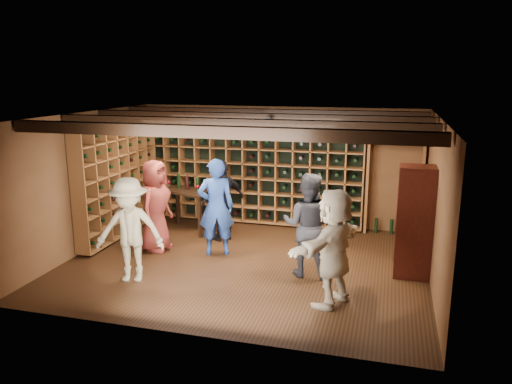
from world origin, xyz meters
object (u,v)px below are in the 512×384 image
(display_cabinet, at_px, (414,224))
(guest_red_floral, at_px, (156,206))
(man_grey_suit, at_px, (308,225))
(man_blue_shirt, at_px, (216,207))
(tasting_table, at_px, (188,195))
(guest_khaki, at_px, (130,230))
(guest_beige, at_px, (333,247))
(guest_woman_black, at_px, (223,200))

(display_cabinet, bearing_deg, guest_red_floral, 179.79)
(man_grey_suit, bearing_deg, display_cabinet, -163.84)
(guest_red_floral, bearing_deg, man_blue_shirt, -82.51)
(guest_red_floral, bearing_deg, tasting_table, -1.26)
(guest_khaki, bearing_deg, man_grey_suit, 6.61)
(guest_red_floral, bearing_deg, guest_beige, -109.37)
(guest_khaki, relative_size, tasting_table, 1.31)
(display_cabinet, distance_m, guest_red_floral, 4.46)
(guest_red_floral, height_order, guest_beige, guest_red_floral)
(guest_beige, bearing_deg, man_grey_suit, -125.85)
(man_blue_shirt, relative_size, man_grey_suit, 1.04)
(display_cabinet, height_order, guest_beige, display_cabinet)
(guest_khaki, xyz_separation_m, tasting_table, (-0.15, 2.62, -0.07))
(man_grey_suit, distance_m, guest_red_floral, 2.88)
(man_grey_suit, height_order, guest_khaki, man_grey_suit)
(guest_khaki, distance_m, tasting_table, 2.63)
(guest_khaki, height_order, guest_beige, guest_beige)
(guest_woman_black, distance_m, guest_beige, 3.27)
(guest_beige, bearing_deg, display_cabinet, 166.45)
(man_grey_suit, relative_size, guest_beige, 1.00)
(guest_red_floral, bearing_deg, display_cabinet, -87.33)
(display_cabinet, height_order, guest_woman_black, display_cabinet)
(man_grey_suit, bearing_deg, guest_woman_black, -33.54)
(guest_red_floral, bearing_deg, guest_woman_black, -45.55)
(guest_khaki, xyz_separation_m, guest_beige, (3.12, -0.01, 0.01))
(tasting_table, bearing_deg, guest_red_floral, -74.94)
(display_cabinet, relative_size, guest_red_floral, 1.05)
(display_cabinet, height_order, guest_khaki, display_cabinet)
(man_grey_suit, distance_m, guest_woman_black, 2.28)
(man_grey_suit, distance_m, guest_khaki, 2.77)
(guest_red_floral, relative_size, tasting_table, 1.34)
(man_blue_shirt, distance_m, guest_woman_black, 0.80)
(man_blue_shirt, relative_size, guest_beige, 1.04)
(tasting_table, bearing_deg, man_blue_shirt, -29.10)
(guest_woman_black, relative_size, guest_khaki, 0.96)
(man_grey_suit, distance_m, tasting_table, 3.23)
(guest_red_floral, distance_m, tasting_table, 1.26)
(display_cabinet, height_order, guest_red_floral, display_cabinet)
(man_blue_shirt, relative_size, guest_khaki, 1.06)
(display_cabinet, relative_size, guest_woman_black, 1.11)
(display_cabinet, relative_size, man_grey_suit, 1.05)
(man_blue_shirt, distance_m, guest_red_floral, 1.13)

